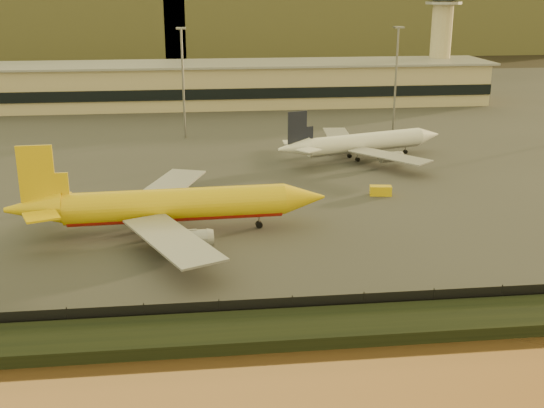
{
  "coord_description": "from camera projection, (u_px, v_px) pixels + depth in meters",
  "views": [
    {
      "loc": [
        -8.1,
        -79.75,
        34.91
      ],
      "look_at": [
        2.72,
        12.0,
        5.03
      ],
      "focal_mm": 45.0,
      "sensor_mm": 36.0,
      "label": 1
    }
  ],
  "objects": [
    {
      "name": "apron_light_masts",
      "position": [
        293.0,
        73.0,
        154.71
      ],
      "size": [
        152.2,
        12.2,
        25.4
      ],
      "color": "slate",
      "rests_on": "tarmac"
    },
    {
      "name": "dhl_cargo_jet",
      "position": [
        170.0,
        206.0,
        98.57
      ],
      "size": [
        46.0,
        45.08,
        13.75
      ],
      "rotation": [
        0.0,
        0.0,
        0.04
      ],
      "color": "gold",
      "rests_on": "tarmac"
    },
    {
      "name": "gse_vehicle_yellow",
      "position": [
        381.0,
        191.0,
        117.22
      ],
      "size": [
        3.93,
        2.26,
        1.67
      ],
      "primitive_type": "cube",
      "rotation": [
        0.0,
        0.0,
        -0.17
      ],
      "color": "gold",
      "rests_on": "tarmac"
    },
    {
      "name": "gse_vehicle_white",
      "position": [
        178.0,
        194.0,
        115.46
      ],
      "size": [
        3.86,
        1.77,
        1.73
      ],
      "primitive_type": "cube",
      "rotation": [
        0.0,
        0.0,
        0.01
      ],
      "color": "white",
      "rests_on": "tarmac"
    },
    {
      "name": "embankment",
      "position": [
        279.0,
        330.0,
        70.72
      ],
      "size": [
        320.0,
        7.0,
        1.4
      ],
      "primitive_type": "cube",
      "color": "black",
      "rests_on": "ground"
    },
    {
      "name": "tarmac",
      "position": [
        224.0,
        125.0,
        176.74
      ],
      "size": [
        320.0,
        220.0,
        0.2
      ],
      "primitive_type": "cube",
      "color": "#2D2D2D",
      "rests_on": "ground"
    },
    {
      "name": "terminal_building",
      "position": [
        170.0,
        85.0,
        202.1
      ],
      "size": [
        202.0,
        25.0,
        12.6
      ],
      "color": "#C3B487",
      "rests_on": "tarmac"
    },
    {
      "name": "ground",
      "position": [
        262.0,
        271.0,
        87.0
      ],
      "size": [
        900.0,
        900.0,
        0.0
      ],
      "primitive_type": "plane",
      "color": "black",
      "rests_on": "ground"
    },
    {
      "name": "control_tower",
      "position": [
        442.0,
        29.0,
        211.92
      ],
      "size": [
        11.2,
        11.2,
        35.5
      ],
      "color": "#C3B487",
      "rests_on": "tarmac"
    },
    {
      "name": "perimeter_fence",
      "position": [
        274.0,
        307.0,
        74.32
      ],
      "size": [
        300.0,
        0.05,
        2.2
      ],
      "primitive_type": "cube",
      "color": "black",
      "rests_on": "tarmac"
    },
    {
      "name": "white_narrowbody_jet",
      "position": [
        363.0,
        143.0,
        141.21
      ],
      "size": [
        37.66,
        35.84,
        11.05
      ],
      "rotation": [
        0.0,
        0.0,
        0.3
      ],
      "color": "white",
      "rests_on": "tarmac"
    }
  ]
}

